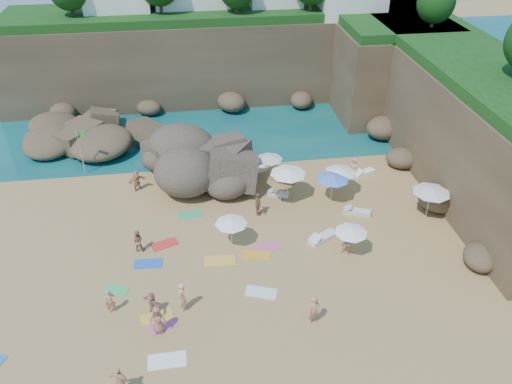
{
  "coord_description": "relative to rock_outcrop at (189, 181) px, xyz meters",
  "views": [
    {
      "loc": [
        -1.88,
        -24.79,
        20.96
      ],
      "look_at": [
        2.0,
        3.0,
        2.0
      ],
      "focal_mm": 35.0,
      "sensor_mm": 36.0,
      "label": 1
    }
  ],
  "objects": [
    {
      "name": "parasol_5",
      "position": [
        7.14,
        -3.3,
        2.27
      ],
      "size": [
        2.62,
        2.62,
        2.48
      ],
      "color": "silver",
      "rests_on": "ground"
    },
    {
      "name": "towel_10",
      "position": [
        4.01,
        -9.33,
        0.02
      ],
      "size": [
        1.93,
        1.3,
        0.03
      ],
      "primitive_type": "cube",
      "rotation": [
        0.0,
        0.0,
        -0.25
      ],
      "color": "orange",
      "rests_on": "ground"
    },
    {
      "name": "towel_12",
      "position": [
        1.67,
        -9.56,
        0.02
      ],
      "size": [
        1.98,
        1.06,
        0.03
      ],
      "primitive_type": "cube",
      "rotation": [
        0.0,
        0.0,
        -0.05
      ],
      "color": "gold",
      "rests_on": "ground"
    },
    {
      "name": "person_stand_5",
      "position": [
        -3.83,
        -0.7,
        0.8
      ],
      "size": [
        1.51,
        1.06,
        1.6
      ],
      "primitive_type": "imported",
      "rotation": [
        0.0,
        0.0,
        0.48
      ],
      "color": "tan",
      "rests_on": "ground"
    },
    {
      "name": "rock_outcrop",
      "position": [
        0.0,
        0.0,
        0.0
      ],
      "size": [
        9.14,
        7.32,
        3.36
      ],
      "primitive_type": null,
      "rotation": [
        0.0,
        0.0,
        0.13
      ],
      "color": "brown",
      "rests_on": "ground"
    },
    {
      "name": "person_stand_4",
      "position": [
        12.89,
        -0.96,
        0.75
      ],
      "size": [
        0.75,
        0.83,
        1.5
      ],
      "primitive_type": "imported",
      "rotation": [
        0.0,
        0.0,
        -0.94
      ],
      "color": "#E2A276",
      "rests_on": "ground"
    },
    {
      "name": "person_lie_4",
      "position": [
        6.27,
        -15.19,
        0.22
      ],
      "size": [
        1.29,
        1.93,
        0.43
      ],
      "primitive_type": "imported",
      "rotation": [
        0.0,
        0.0,
        0.38
      ],
      "color": "tan",
      "rests_on": "ground"
    },
    {
      "name": "parasol_6",
      "position": [
        6.6,
        -3.69,
        1.89
      ],
      "size": [
        2.17,
        2.17,
        2.06
      ],
      "color": "silver",
      "rests_on": "ground"
    },
    {
      "name": "person_stand_6",
      "position": [
        -0.67,
        -13.28,
        0.97
      ],
      "size": [
        0.7,
        0.83,
        1.94
      ],
      "primitive_type": "imported",
      "rotation": [
        0.0,
        0.0,
        4.33
      ],
      "color": "#F9AE8E",
      "rests_on": "ground"
    },
    {
      "name": "towel_13",
      "position": [
        3.82,
        -12.61,
        0.02
      ],
      "size": [
        2.01,
        1.47,
        0.03
      ],
      "primitive_type": "cube",
      "rotation": [
        0.0,
        0.0,
        -0.35
      ],
      "color": "silver",
      "rests_on": "ground"
    },
    {
      "name": "lounger_2",
      "position": [
        13.81,
        -0.97,
        0.14
      ],
      "size": [
        1.88,
        1.27,
        0.28
      ],
      "primitive_type": "cube",
      "rotation": [
        0.0,
        0.0,
        0.42
      ],
      "color": "white",
      "rests_on": "ground"
    },
    {
      "name": "towel_11",
      "position": [
        -0.03,
        -4.47,
        0.02
      ],
      "size": [
        1.78,
        1.0,
        0.03
      ],
      "primitive_type": "cube",
      "rotation": [
        0.0,
        0.0,
        0.09
      ],
      "color": "#2FA763",
      "rests_on": "ground"
    },
    {
      "name": "parasol_4",
      "position": [
        19.09,
        -3.27,
        1.77
      ],
      "size": [
        2.04,
        2.04,
        1.93
      ],
      "color": "silver",
      "rests_on": "ground"
    },
    {
      "name": "person_stand_1",
      "position": [
        -3.37,
        -7.82,
        0.77
      ],
      "size": [
        0.82,
        0.68,
        1.55
      ],
      "primitive_type": "imported",
      "rotation": [
        0.0,
        0.0,
        3.01
      ],
      "color": "#A86D54",
      "rests_on": "ground"
    },
    {
      "name": "towel_1",
      "position": [
        -1.75,
        -14.36,
        0.01
      ],
      "size": [
        1.63,
        1.24,
        0.03
      ],
      "primitive_type": "cube",
      "rotation": [
        0.0,
        0.0,
        0.4
      ],
      "color": "#CC4F8E",
      "rests_on": "ground"
    },
    {
      "name": "parasol_1",
      "position": [
        11.03,
        -3.25,
        2.0
      ],
      "size": [
        2.3,
        2.3,
        2.17
      ],
      "color": "silver",
      "rests_on": "ground"
    },
    {
      "name": "cliff_corner",
      "position": [
        19.55,
        11.8,
        4.0
      ],
      "size": [
        10.0,
        12.0,
        8.0
      ],
      "primitive_type": "cube",
      "color": "brown",
      "rests_on": "ground"
    },
    {
      "name": "person_stand_3",
      "position": [
        4.71,
        -5.09,
        0.88
      ],
      "size": [
        0.5,
        1.06,
        1.76
      ],
      "primitive_type": "imported",
      "rotation": [
        0.0,
        0.0,
        1.64
      ],
      "color": "#885B44",
      "rests_on": "ground"
    },
    {
      "name": "towel_4",
      "position": [
        -2.12,
        -13.66,
        0.02
      ],
      "size": [
        1.85,
        1.21,
        0.03
      ],
      "primitive_type": "cube",
      "rotation": [
        0.0,
        0.0,
        0.22
      ],
      "color": "gold",
      "rests_on": "ground"
    },
    {
      "name": "flag_pole",
      "position": [
        -7.98,
        2.25,
        2.44
      ],
      "size": [
        0.73,
        0.29,
        3.82
      ],
      "color": "silver",
      "rests_on": "ground"
    },
    {
      "name": "cliff_right",
      "position": [
        21.55,
        -0.2,
        4.0
      ],
      "size": [
        8.0,
        30.0,
        8.0
      ],
      "primitive_type": "cube",
      "color": "brown",
      "rests_on": "ground"
    },
    {
      "name": "parasol_7",
      "position": [
        16.31,
        -6.94,
        2.22
      ],
      "size": [
        2.56,
        2.56,
        2.42
      ],
      "color": "silver",
      "rests_on": "ground"
    },
    {
      "name": "person_lie_3",
      "position": [
        -2.3,
        -13.3,
        0.19
      ],
      "size": [
        1.9,
        1.88,
        0.37
      ],
      "primitive_type": "imported",
      "rotation": [
        0.0,
        0.0,
        -0.94
      ],
      "color": "#B4705E",
      "rests_on": "ground"
    },
    {
      "name": "towel_3",
      "position": [
        -4.52,
        -11.23,
        0.01
      ],
      "size": [
        1.62,
        1.17,
        0.03
      ],
      "primitive_type": "cube",
      "rotation": [
        0.0,
        0.0,
        -0.34
      ],
      "color": "#34B95F",
      "rests_on": "ground"
    },
    {
      "name": "person_stand_2",
      "position": [
        4.03,
        2.08,
        0.78
      ],
      "size": [
        1.09,
        0.68,
        1.56
      ],
      "primitive_type": "imported",
      "rotation": [
        0.0,
        0.0,
        2.86
      ],
      "color": "tan",
      "rests_on": "ground"
    },
    {
      "name": "rock_promontory",
      "position": [
        -8.45,
        7.8,
        0.0
      ],
      "size": [
        12.0,
        7.0,
        2.0
      ],
      "primitive_type": null,
      "color": "brown",
      "rests_on": "ground"
    },
    {
      "name": "ground",
      "position": [
        2.55,
        -8.2,
        0.0
      ],
      "size": [
        120.0,
        120.0,
        0.0
      ],
      "primitive_type": "plane",
      "color": "tan",
      "rests_on": "ground"
    },
    {
      "name": "parasol_0",
      "position": [
        3.44,
        -0.82,
        2.07
      ],
      "size": [
        2.39,
        2.39,
        2.26
      ],
      "color": "silver",
      "rests_on": "ground"
    },
    {
      "name": "parasol_10",
      "position": [
        10.23,
        -4.11,
        2.03
      ],
      "size": [
        2.34,
        2.34,
        2.21
      ],
      "color": "silver",
      "rests_on": "ground"
    },
    {
      "name": "cliff_back",
      "position": [
        4.55,
        16.8,
        4.0
      ],
      "size": [
        44.0,
        8.0,
        8.0
      ],
      "primitive_type": "cube",
      "color": "brown",
      "rests_on": "ground"
    },
    {
      "name": "marina_masts",
      "position": [
        -13.95,
        21.8,
        3.0
      ],
      "size": [
        3.1,
        0.1,
        6.0
      ],
      "color": "white",
      "rests_on": "ground"
    },
    {
      "name": "lounger_5",
      "position": [
        8.54,
        -8.43,
        0.16
      ],
      "size": [
        2.12,
        1.62,
        0.32
      ],
      "primitive_type": "cube",
      "rotation": [
        0.0,
        0.0,
        0.52
      ],
      "color": "silver",
      "rests_on": "ground"
    },
    {
      "name": "parasol_9",
      "position": [
        2.57,
        -8.02,
        1.81
      ],
      "size": [
        2.09,
        2.09,
        1.97
      ],
      "color": "silver",
      "rests_on": "ground"
    },
    {
      "name": "towel_8",
      "position": [
        -2.75,
        -9.21,
        0.02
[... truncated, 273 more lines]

